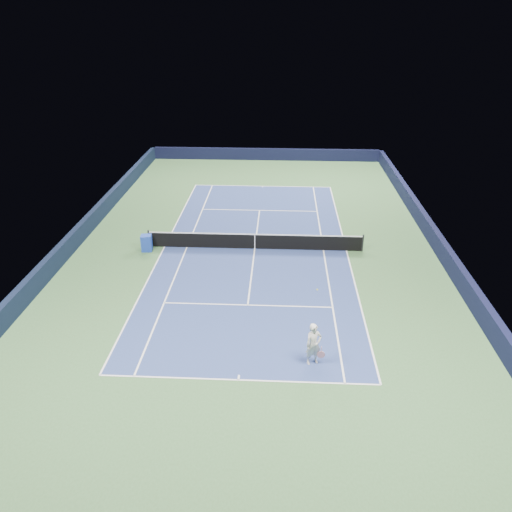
{
  "coord_description": "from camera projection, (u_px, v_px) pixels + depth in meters",
  "views": [
    {
      "loc": [
        1.46,
        -27.04,
        12.91
      ],
      "look_at": [
        0.23,
        -3.0,
        1.0
      ],
      "focal_mm": 35.0,
      "sensor_mm": 36.0,
      "label": 1
    }
  ],
  "objects": [
    {
      "name": "sideline_singles_left",
      "position": [
        187.0,
        247.0,
        30.18
      ],
      "size": [
        0.08,
        23.77,
        0.0
      ],
      "primitive_type": "cube",
      "color": "white",
      "rests_on": "ground"
    },
    {
      "name": "sideline_doubles_right",
      "position": [
        346.0,
        251.0,
        29.74
      ],
      "size": [
        0.08,
        23.77,
        0.0
      ],
      "primitive_type": "cube",
      "color": "white",
      "rests_on": "ground"
    },
    {
      "name": "wall_far",
      "position": [
        266.0,
        154.0,
        47.5
      ],
      "size": [
        22.0,
        0.35,
        1.1
      ],
      "primitive_type": "cube",
      "color": "black",
      "rests_on": "ground"
    },
    {
      "name": "service_line_far",
      "position": [
        260.0,
        210.0,
        35.72
      ],
      "size": [
        8.23,
        0.08,
        0.0
      ],
      "primitive_type": "cube",
      "color": "white",
      "rests_on": "ground"
    },
    {
      "name": "center_mark_near",
      "position": [
        239.0,
        377.0,
        19.49
      ],
      "size": [
        0.08,
        0.3,
        0.0
      ],
      "primitive_type": "cube",
      "color": "white",
      "rests_on": "ground"
    },
    {
      "name": "sideline_doubles_left",
      "position": [
        165.0,
        247.0,
        30.24
      ],
      "size": [
        0.08,
        23.77,
        0.0
      ],
      "primitive_type": "cube",
      "color": "white",
      "rests_on": "ground"
    },
    {
      "name": "center_service_line",
      "position": [
        255.0,
        249.0,
        29.99
      ],
      "size": [
        0.08,
        12.8,
        0.0
      ],
      "primitive_type": "cube",
      "color": "white",
      "rests_on": "ground"
    },
    {
      "name": "center_mark_far",
      "position": [
        262.0,
        187.0,
        40.49
      ],
      "size": [
        0.08,
        0.3,
        0.0
      ],
      "primitive_type": "cube",
      "color": "white",
      "rests_on": "ground"
    },
    {
      "name": "sideline_singles_right",
      "position": [
        323.0,
        250.0,
        29.8
      ],
      "size": [
        0.08,
        23.77,
        0.0
      ],
      "primitive_type": "cube",
      "color": "white",
      "rests_on": "ground"
    },
    {
      "name": "tennis_player",
      "position": [
        314.0,
        344.0,
        19.9
      ],
      "size": [
        0.88,
        1.36,
        2.89
      ],
      "color": "silver",
      "rests_on": "ground"
    },
    {
      "name": "wall_left",
      "position": [
        77.0,
        237.0,
        30.25
      ],
      "size": [
        0.35,
        40.0,
        1.1
      ],
      "primitive_type": "cube",
      "color": "black",
      "rests_on": "ground"
    },
    {
      "name": "tennis_net",
      "position": [
        255.0,
        241.0,
        29.77
      ],
      "size": [
        12.9,
        0.1,
        1.07
      ],
      "color": "black",
      "rests_on": "ground"
    },
    {
      "name": "court_surface",
      "position": [
        255.0,
        249.0,
        29.99
      ],
      "size": [
        10.97,
        23.77,
        0.01
      ],
      "primitive_type": "cube",
      "color": "navy",
      "rests_on": "ground"
    },
    {
      "name": "service_line_near",
      "position": [
        248.0,
        305.0,
        24.26
      ],
      "size": [
        8.23,
        0.08,
        0.0
      ],
      "primitive_type": "cube",
      "color": "white",
      "rests_on": "ground"
    },
    {
      "name": "ground",
      "position": [
        255.0,
        249.0,
        29.99
      ],
      "size": [
        40.0,
        40.0,
        0.0
      ],
      "primitive_type": "plane",
      "color": "#365D32",
      "rests_on": "ground"
    },
    {
      "name": "sponsor_cube",
      "position": [
        147.0,
        243.0,
        29.56
      ],
      "size": [
        0.66,
        0.61,
        0.99
      ],
      "color": "#1C3CAC",
      "rests_on": "ground"
    },
    {
      "name": "wall_right",
      "position": [
        439.0,
        244.0,
        29.25
      ],
      "size": [
        0.35,
        40.0,
        1.1
      ],
      "primitive_type": "cube",
      "color": "#111333",
      "rests_on": "ground"
    },
    {
      "name": "baseline_near",
      "position": [
        238.0,
        380.0,
        19.35
      ],
      "size": [
        10.97,
        0.08,
        0.0
      ],
      "primitive_type": "cube",
      "color": "white",
      "rests_on": "ground"
    },
    {
      "name": "baseline_far",
      "position": [
        263.0,
        186.0,
        40.63
      ],
      "size": [
        10.97,
        0.08,
        0.0
      ],
      "primitive_type": "cube",
      "color": "white",
      "rests_on": "ground"
    }
  ]
}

